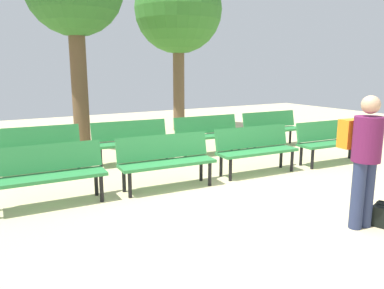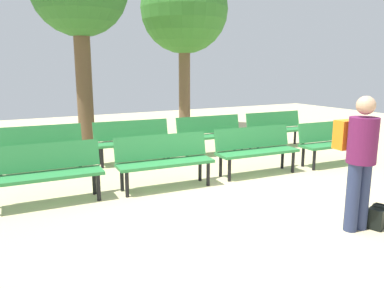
{
  "view_description": "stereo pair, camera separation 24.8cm",
  "coord_description": "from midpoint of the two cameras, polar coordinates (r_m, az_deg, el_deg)",
  "views": [
    {
      "loc": [
        -3.52,
        -3.85,
        1.97
      ],
      "look_at": [
        0.0,
        2.15,
        0.55
      ],
      "focal_mm": 35.29,
      "sensor_mm": 36.0,
      "label": 1
    },
    {
      "loc": [
        -3.3,
        -3.97,
        1.97
      ],
      "look_at": [
        0.0,
        2.15,
        0.55
      ],
      "focal_mm": 35.29,
      "sensor_mm": 36.0,
      "label": 2
    }
  ],
  "objects": [
    {
      "name": "ground_plane",
      "position": [
        5.55,
        10.15,
        -9.45
      ],
      "size": [
        24.0,
        24.0,
        0.0
      ],
      "primitive_type": "plane",
      "color": "beige"
    },
    {
      "name": "bench_r0_c0",
      "position": [
        5.88,
        -22.06,
        -3.76
      ],
      "size": [
        1.62,
        0.55,
        0.87
      ],
      "rotation": [
        0.0,
        0.0,
        -0.05
      ],
      "color": "#2D8442",
      "rests_on": "ground_plane"
    },
    {
      "name": "bench_r0_c1",
      "position": [
        6.25,
        -5.09,
        -2.06
      ],
      "size": [
        1.63,
        0.59,
        0.87
      ],
      "rotation": [
        0.0,
        0.0,
        -0.07
      ],
      "color": "#2D8442",
      "rests_on": "ground_plane"
    },
    {
      "name": "bench_r0_c2",
      "position": [
        7.18,
        8.59,
        -0.37
      ],
      "size": [
        1.63,
        0.58,
        0.87
      ],
      "rotation": [
        0.0,
        0.0,
        -0.06
      ],
      "color": "#2D8442",
      "rests_on": "ground_plane"
    },
    {
      "name": "bench_r0_c3",
      "position": [
        8.34,
        19.4,
        0.76
      ],
      "size": [
        1.63,
        0.59,
        0.87
      ],
      "rotation": [
        0.0,
        0.0,
        -0.07
      ],
      "color": "#2D8442",
      "rests_on": "ground_plane"
    },
    {
      "name": "bench_r1_c0",
      "position": [
        7.73,
        -23.19,
        -0.33
      ],
      "size": [
        1.63,
        0.6,
        0.87
      ],
      "rotation": [
        0.0,
        0.0,
        -0.07
      ],
      "color": "#2D8442",
      "rests_on": "ground_plane"
    },
    {
      "name": "bench_r1_c1",
      "position": [
        8.0,
        -10.03,
        0.8
      ],
      "size": [
        1.64,
        0.62,
        0.87
      ],
      "rotation": [
        0.0,
        0.0,
        -0.09
      ],
      "color": "#2D8442",
      "rests_on": "ground_plane"
    },
    {
      "name": "bench_r1_c2",
      "position": [
        8.69,
        1.66,
        1.82
      ],
      "size": [
        1.63,
        0.58,
        0.87
      ],
      "rotation": [
        0.0,
        0.0,
        -0.06
      ],
      "color": "#2D8442",
      "rests_on": "ground_plane"
    },
    {
      "name": "bench_r1_c3",
      "position": [
        9.73,
        11.28,
        2.65
      ],
      "size": [
        1.62,
        0.56,
        0.87
      ],
      "rotation": [
        0.0,
        0.0,
        -0.05
      ],
      "color": "#2D8442",
      "rests_on": "ground_plane"
    },
    {
      "name": "tree_1",
      "position": [
        12.12,
        -2.72,
        19.6
      ],
      "size": [
        2.66,
        2.66,
        5.05
      ],
      "color": "brown",
      "rests_on": "ground_plane"
    },
    {
      "name": "visitor_with_backpack",
      "position": [
        5.0,
        23.24,
        -1.32
      ],
      "size": [
        0.37,
        0.55,
        1.65
      ],
      "rotation": [
        0.0,
        0.0,
        3.04
      ],
      "color": "navy",
      "rests_on": "ground_plane"
    },
    {
      "name": "handbag",
      "position": [
        5.41,
        25.59,
        -9.46
      ],
      "size": [
        0.36,
        0.27,
        0.29
      ],
      "color": "black",
      "rests_on": "ground_plane"
    }
  ]
}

